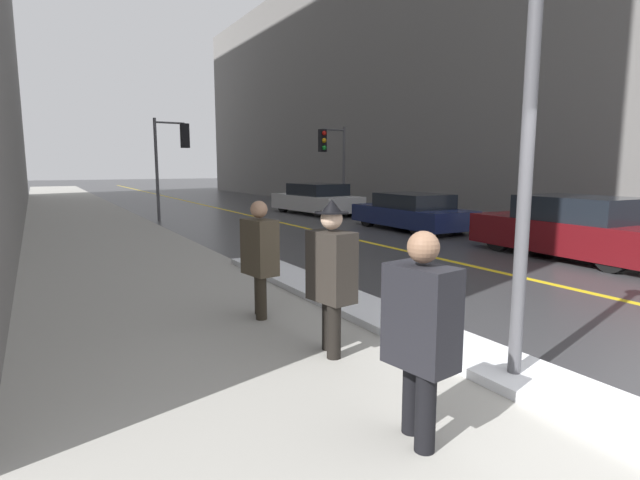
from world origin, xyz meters
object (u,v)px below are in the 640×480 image
Objects in this scene: pedestrian_in_fedora at (331,271)px; pedestrian_in_glasses at (260,253)px; parked_car_navy at (411,212)px; traffic_light_far at (331,151)px; traffic_light_near at (174,147)px; parked_car_maroon at (575,229)px; pedestrian_trailing at (421,328)px; parked_car_white at (316,199)px; lamp_post at (531,92)px.

pedestrian_in_fedora is 1.62m from pedestrian_in_glasses.
pedestrian_in_glasses is at bearing 130.24° from parked_car_navy.
pedestrian_in_fedora is (-7.99, -13.36, -1.71)m from traffic_light_far.
parked_car_navy is at bearing 120.06° from pedestrian_in_glasses.
pedestrian_in_fedora is at bearing 53.61° from traffic_light_far.
traffic_light_near is 1.03× the size of traffic_light_far.
traffic_light_far is at bearing -15.84° from traffic_light_near.
traffic_light_near reaches higher than pedestrian_in_fedora.
pedestrian_in_glasses is (-0.13, 1.62, -0.05)m from pedestrian_in_fedora.
parked_car_navy is (7.72, 7.91, -0.36)m from pedestrian_in_fedora.
traffic_light_far is 0.79× the size of parked_car_maroon.
parked_car_white is at bearing 144.47° from pedestrian_trailing.
lamp_post is 2.78× the size of pedestrian_in_glasses.
traffic_light_far reaches higher than pedestrian_in_fedora.
pedestrian_in_fedora is 1.07× the size of pedestrian_in_glasses.
traffic_light_far is 15.66m from pedestrian_in_fedora.
parked_car_white is at bearing 142.65° from pedestrian_in_fedora.
pedestrian_in_fedora is at bearing -3.98° from pedestrian_in_glasses.
parked_car_maroon is at bearing 108.47° from pedestrian_trailing.
lamp_post is 2.77× the size of pedestrian_trailing.
lamp_post is 0.95× the size of parked_car_white.
traffic_light_near is (0.85, 16.10, 0.06)m from lamp_post.
traffic_light_near is 2.39× the size of pedestrian_in_glasses.
parked_car_maroon reaches higher than parked_car_white.
parked_car_navy is (5.76, -6.73, -2.15)m from traffic_light_near.
parked_car_white is (5.75, -0.56, -2.09)m from traffic_light_near.
parked_car_maroon is (7.58, 2.26, -0.27)m from pedestrian_in_fedora.
traffic_light_near is 16.70m from pedestrian_trailing.
traffic_light_near is 0.86× the size of parked_car_navy.
parked_car_white reaches higher than parked_car_navy.
lamp_post is 11.65m from parked_car_navy.
traffic_light_far is (6.88, 14.82, -0.02)m from lamp_post.
traffic_light_far reaches higher than pedestrian_trailing.
parked_car_navy is at bearing -53.30° from traffic_light_near.
parked_car_white is (7.84, 12.47, -0.26)m from pedestrian_in_glasses.
traffic_light_far is at bearing -1.27° from parked_car_navy.
pedestrian_trailing is at bearing 148.13° from parked_car_white.
pedestrian_trailing is (-8.33, -15.16, -1.75)m from traffic_light_far.
traffic_light_far is at bearing 140.47° from pedestrian_in_fedora.
pedestrian_trailing is 17.81m from parked_car_white.
pedestrian_trailing is 1.83m from pedestrian_in_fedora.
pedestrian_trailing reaches higher than parked_car_white.
traffic_light_near reaches higher than traffic_light_far.
traffic_light_near is 13.75m from parked_car_maroon.
pedestrian_in_fedora is (-1.11, 1.45, -1.73)m from lamp_post.
traffic_light_far is 2.32× the size of pedestrian_in_glasses.
parked_car_maroon is at bearing 82.37° from traffic_light_far.
pedestrian_in_fedora is 7.92m from parked_car_maroon.
pedestrian_in_glasses is at bearing 49.82° from traffic_light_far.
parked_car_navy is at bearing 1.04° from parked_car_maroon.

